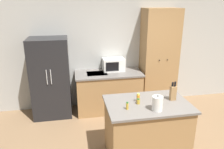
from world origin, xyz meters
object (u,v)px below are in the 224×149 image
object	(u,v)px
pantry_cabinet	(159,59)
spice_bottle_amber_oil	(138,101)
microwave	(113,64)
kettle	(157,103)
spice_bottle_short_red	(138,98)
knife_block	(173,93)
spice_bottle_tall_dark	(127,106)
refrigerator	(51,78)

from	to	relation	value
pantry_cabinet	spice_bottle_amber_oil	world-z (taller)	pantry_cabinet
microwave	kettle	size ratio (longest dim) A/B	2.05
spice_bottle_short_red	knife_block	bearing A→B (deg)	-4.23
kettle	microwave	bearing A→B (deg)	96.33
pantry_cabinet	spice_bottle_tall_dark	size ratio (longest dim) A/B	19.95
spice_bottle_short_red	spice_bottle_amber_oil	bearing A→B (deg)	-105.24
refrigerator	pantry_cabinet	xyz separation A→B (m)	(2.45, 0.07, 0.28)
kettle	pantry_cabinet	bearing A→B (deg)	67.61
spice_bottle_amber_oil	kettle	xyz separation A→B (m)	(0.20, -0.24, 0.07)
refrigerator	spice_bottle_tall_dark	world-z (taller)	refrigerator
pantry_cabinet	spice_bottle_tall_dark	world-z (taller)	pantry_cabinet
knife_block	spice_bottle_short_red	size ratio (longest dim) A/B	2.27
refrigerator	kettle	bearing A→B (deg)	-50.12
microwave	pantry_cabinet	bearing A→B (deg)	-3.56
refrigerator	spice_bottle_short_red	distance (m)	2.17
refrigerator	microwave	world-z (taller)	refrigerator
spice_bottle_tall_dark	kettle	distance (m)	0.43
knife_block	spice_bottle_short_red	distance (m)	0.56
refrigerator	knife_block	distance (m)	2.60
pantry_cabinet	microwave	xyz separation A→B (m)	(-1.06, 0.07, -0.09)
microwave	spice_bottle_amber_oil	bearing A→B (deg)	-89.19
microwave	kettle	bearing A→B (deg)	-83.67
knife_block	spice_bottle_tall_dark	distance (m)	0.80
refrigerator	knife_block	world-z (taller)	refrigerator
knife_block	pantry_cabinet	bearing A→B (deg)	75.10
knife_block	kettle	size ratio (longest dim) A/B	1.31
refrigerator	microwave	distance (m)	1.41
spice_bottle_tall_dark	kettle	world-z (taller)	kettle
refrigerator	spice_bottle_amber_oil	bearing A→B (deg)	-50.14
pantry_cabinet	knife_block	bearing A→B (deg)	-104.90
spice_bottle_tall_dark	spice_bottle_short_red	size ratio (longest dim) A/B	0.84
microwave	spice_bottle_amber_oil	distance (m)	1.83
microwave	spice_bottle_tall_dark	bearing A→B (deg)	-95.25
microwave	spice_bottle_short_red	world-z (taller)	microwave
spice_bottle_amber_oil	kettle	bearing A→B (deg)	-49.94
spice_bottle_amber_oil	kettle	distance (m)	0.32
spice_bottle_short_red	spice_bottle_tall_dark	bearing A→B (deg)	-136.59
spice_bottle_amber_oil	refrigerator	bearing A→B (deg)	129.86
spice_bottle_tall_dark	kettle	xyz separation A→B (m)	(0.41, -0.10, 0.05)
kettle	spice_bottle_tall_dark	bearing A→B (deg)	165.69
spice_bottle_amber_oil	kettle	world-z (taller)	kettle
spice_bottle_tall_dark	kettle	size ratio (longest dim) A/B	0.49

